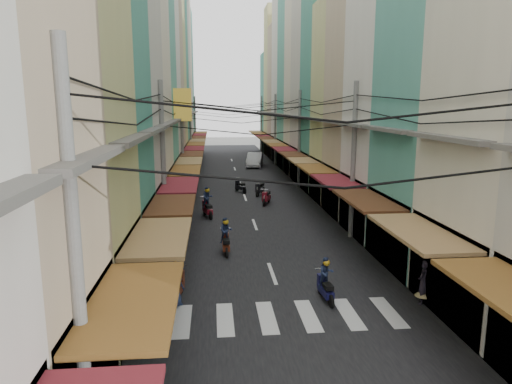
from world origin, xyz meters
TOP-DOWN VIEW (x-y plane):
  - ground at (0.00, 0.00)m, footprint 160.00×160.00m
  - road at (0.00, 20.00)m, footprint 10.00×80.00m
  - sidewalk_left at (-6.50, 20.00)m, footprint 3.00×80.00m
  - sidewalk_right at (6.50, 20.00)m, footprint 3.00×80.00m
  - crosswalk at (-0.00, -6.00)m, footprint 7.55×2.40m
  - building_row_left at (-7.92, 16.56)m, footprint 7.80×67.67m
  - building_row_right at (7.92, 16.45)m, footprint 7.80×68.98m
  - utility_poles at (0.00, 15.01)m, footprint 10.20×66.13m
  - white_car at (2.38, 31.61)m, footprint 5.84×3.10m
  - bicycle at (6.06, 1.83)m, footprint 1.82×0.75m
  - moving_scooters at (-1.17, 4.70)m, footprint 5.88×22.75m
  - parked_scooters at (4.27, -5.28)m, footprint 13.41×14.47m
  - pedestrians at (-3.91, 3.21)m, footprint 12.29×18.99m
  - market_umbrella at (6.17, -7.20)m, footprint 2.45×2.45m
  - traffic_sign at (5.29, -3.36)m, footprint 0.10×0.66m

SIDE VIEW (x-z plane):
  - ground at x=0.00m, z-range 0.00..0.00m
  - white_car at x=2.38m, z-range -0.98..0.98m
  - bicycle at x=6.06m, z-range -0.62..0.62m
  - road at x=0.00m, z-range 0.00..0.02m
  - crosswalk at x=0.00m, z-range 0.02..0.03m
  - sidewalk_left at x=-6.50m, z-range 0.00..0.06m
  - sidewalk_right at x=6.50m, z-range 0.00..0.06m
  - parked_scooters at x=4.27m, z-range -0.03..0.95m
  - moving_scooters at x=-1.17m, z-range -0.43..1.51m
  - pedestrians at x=-3.91m, z-range -0.06..2.14m
  - traffic_sign at x=5.29m, z-range 0.69..3.68m
  - market_umbrella at x=6.17m, z-range 0.98..3.56m
  - utility_poles at x=0.00m, z-range 2.49..10.69m
  - building_row_right at x=7.92m, z-range -1.89..20.71m
  - building_row_left at x=-7.92m, z-range -2.07..21.63m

